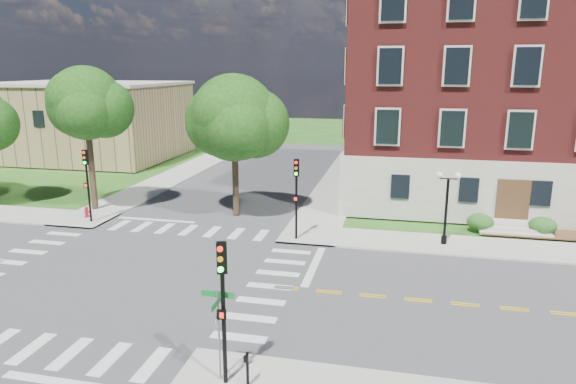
% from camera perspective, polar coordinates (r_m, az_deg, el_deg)
% --- Properties ---
extents(ground, '(160.00, 160.00, 0.00)m').
position_cam_1_polar(ground, '(27.18, -17.07, -8.68)').
color(ground, '#235217').
rests_on(ground, ground).
extents(road_ew, '(90.00, 12.00, 0.01)m').
position_cam_1_polar(road_ew, '(27.17, -17.07, -8.67)').
color(road_ew, '#3D3D3F').
rests_on(road_ew, ground).
extents(road_ns, '(12.00, 90.00, 0.01)m').
position_cam_1_polar(road_ns, '(27.17, -17.07, -8.67)').
color(road_ns, '#3D3D3F').
rests_on(road_ns, ground).
extents(sidewalk_ne, '(34.00, 34.00, 0.12)m').
position_cam_1_polar(sidewalk_ne, '(38.50, 15.74, -1.88)').
color(sidewalk_ne, '#9E9B93').
rests_on(sidewalk_ne, ground).
extents(sidewalk_nw, '(34.00, 34.00, 0.12)m').
position_cam_1_polar(sidewalk_nw, '(47.68, -24.26, 0.38)').
color(sidewalk_nw, '#9E9B93').
rests_on(sidewalk_nw, ground).
extents(crosswalk_east, '(2.20, 10.20, 0.02)m').
position_cam_1_polar(crosswalk_east, '(24.60, -2.03, -10.47)').
color(crosswalk_east, silver).
rests_on(crosswalk_east, ground).
extents(stop_bar_east, '(0.40, 5.50, 0.00)m').
position_cam_1_polar(stop_bar_east, '(27.00, 2.90, -8.21)').
color(stop_bar_east, silver).
rests_on(stop_bar_east, ground).
extents(main_building, '(30.60, 22.40, 16.50)m').
position_cam_1_polar(main_building, '(45.13, 27.16, 10.05)').
color(main_building, '#A7A094').
rests_on(main_building, ground).
extents(secondary_building, '(20.40, 15.40, 8.30)m').
position_cam_1_polar(secondary_building, '(62.63, -21.65, 7.48)').
color(secondary_building, '#8E764E').
rests_on(secondary_building, ground).
extents(tree_c, '(5.07, 5.07, 10.08)m').
position_cam_1_polar(tree_c, '(38.34, -21.56, 9.13)').
color(tree_c, black).
rests_on(tree_c, ground).
extents(tree_d, '(5.82, 5.82, 9.58)m').
position_cam_1_polar(tree_d, '(34.61, -6.02, 8.18)').
color(tree_d, black).
rests_on(tree_d, ground).
extents(traffic_signal_se, '(0.38, 0.45, 4.80)m').
position_cam_1_polar(traffic_signal_se, '(16.37, -7.26, -11.31)').
color(traffic_signal_se, black).
rests_on(traffic_signal_se, ground).
extents(traffic_signal_ne, '(0.35, 0.40, 4.80)m').
position_cam_1_polar(traffic_signal_ne, '(29.86, 0.93, 0.38)').
color(traffic_signal_ne, black).
rests_on(traffic_signal_ne, ground).
extents(traffic_signal_nw, '(0.33, 0.36, 4.80)m').
position_cam_1_polar(traffic_signal_nw, '(35.74, -21.44, 1.65)').
color(traffic_signal_nw, black).
rests_on(traffic_signal_nw, ground).
extents(twin_lamp_west, '(1.36, 0.36, 4.23)m').
position_cam_1_polar(twin_lamp_west, '(30.51, 17.21, -1.24)').
color(twin_lamp_west, black).
rests_on(twin_lamp_west, ground).
extents(street_sign_pole, '(1.10, 1.10, 3.10)m').
position_cam_1_polar(street_sign_pole, '(16.97, -7.71, -13.68)').
color(street_sign_pole, gray).
rests_on(street_sign_pole, ground).
extents(push_button_post, '(0.14, 0.21, 1.20)m').
position_cam_1_polar(push_button_post, '(17.26, -4.54, -18.88)').
color(push_button_post, black).
rests_on(push_button_post, ground).
extents(fire_hydrant, '(0.35, 0.35, 0.75)m').
position_cam_1_polar(fire_hydrant, '(37.47, -21.46, -2.11)').
color(fire_hydrant, '#A60C13').
rests_on(fire_hydrant, ground).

